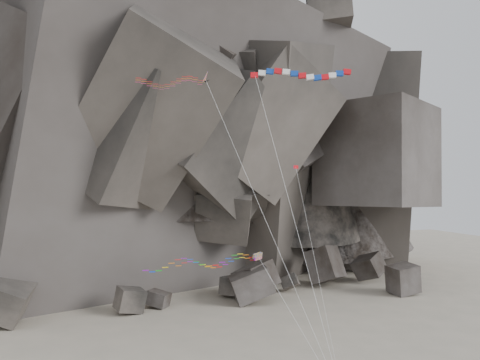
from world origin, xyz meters
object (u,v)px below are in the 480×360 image
object	(u,v)px
parafoil_kite	(198,262)
delta_kite	(168,82)
pennant_kite	(304,209)
banner_kite	(301,76)

from	to	relation	value
parafoil_kite	delta_kite	bearing A→B (deg)	139.89
delta_kite	pennant_kite	bearing A→B (deg)	10.20
delta_kite	pennant_kite	xyz separation A→B (m)	(14.34, -3.27, -13.61)
pennant_kite	delta_kite	bearing A→B (deg)	169.01
delta_kite	banner_kite	distance (m)	14.15
banner_kite	pennant_kite	bearing A→B (deg)	73.14
banner_kite	parafoil_kite	size ratio (longest dim) A/B	1.88
delta_kite	pennant_kite	world-z (taller)	delta_kite
delta_kite	parafoil_kite	size ratio (longest dim) A/B	1.89
pennant_kite	parafoil_kite	bearing A→B (deg)	169.35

